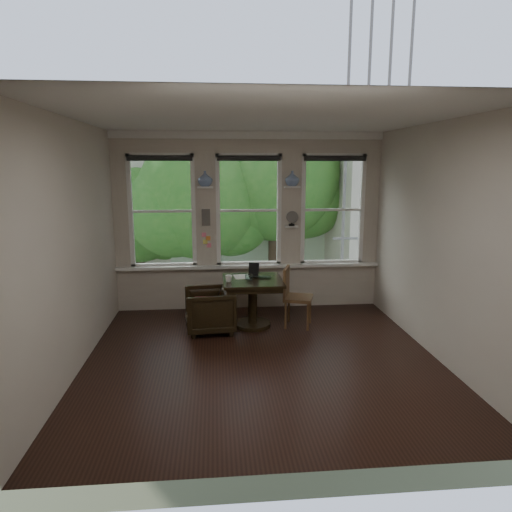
{
  "coord_description": "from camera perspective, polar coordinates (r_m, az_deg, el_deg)",
  "views": [
    {
      "loc": [
        -0.57,
        -5.49,
        2.45
      ],
      "look_at": [
        0.0,
        0.9,
        1.18
      ],
      "focal_mm": 32.0,
      "sensor_mm": 36.0,
      "label": 1
    }
  ],
  "objects": [
    {
      "name": "intercom",
      "position": [
        7.72,
        -6.27,
        4.85
      ],
      "size": [
        0.14,
        0.06,
        0.28
      ],
      "primitive_type": "cube",
      "color": "#59544F",
      "rests_on": "ground"
    },
    {
      "name": "wall_front",
      "position": [
        3.43,
        4.69,
        -4.91
      ],
      "size": [
        4.5,
        0.0,
        4.5
      ],
      "primitive_type": "plane",
      "rotation": [
        -1.57,
        0.0,
        0.0
      ],
      "color": "beige",
      "rests_on": "ground"
    },
    {
      "name": "table",
      "position": [
        7.05,
        -0.42,
        -5.88
      ],
      "size": [
        0.9,
        0.9,
        0.75
      ],
      "primitive_type": null,
      "color": "black",
      "rests_on": "ground"
    },
    {
      "name": "window_right",
      "position": [
        8.04,
        9.49,
        5.73
      ],
      "size": [
        1.1,
        0.12,
        1.9
      ],
      "primitive_type": null,
      "color": "white",
      "rests_on": "ground"
    },
    {
      "name": "desk_fan",
      "position": [
        7.79,
        4.49,
        4.41
      ],
      "size": [
        0.2,
        0.2,
        0.24
      ],
      "primitive_type": null,
      "color": "#59544F",
      "rests_on": "ground"
    },
    {
      "name": "papers",
      "position": [
        7.11,
        -1.85,
        -2.59
      ],
      "size": [
        0.25,
        0.32,
        0.0
      ],
      "primitive_type": "cube",
      "rotation": [
        0.0,
        0.0,
        0.12
      ],
      "color": "silver",
      "rests_on": "table"
    },
    {
      "name": "armchair_left",
      "position": [
        6.89,
        -5.84,
        -6.75
      ],
      "size": [
        0.79,
        0.77,
        0.66
      ],
      "primitive_type": "imported",
      "rotation": [
        0.0,
        0.0,
        -1.47
      ],
      "color": "black",
      "rests_on": "ground"
    },
    {
      "name": "drinking_glass",
      "position": [
        6.86,
        -0.88,
        -2.7
      ],
      "size": [
        0.14,
        0.14,
        0.1
      ],
      "primitive_type": "imported",
      "rotation": [
        0.0,
        0.0,
        -0.18
      ],
      "color": "white",
      "rests_on": "table"
    },
    {
      "name": "vase_right",
      "position": [
        7.76,
        4.54,
        9.64
      ],
      "size": [
        0.24,
        0.24,
        0.25
      ],
      "primitive_type": "imported",
      "color": "silver",
      "rests_on": "shelf_right"
    },
    {
      "name": "mug",
      "position": [
        6.8,
        -3.45,
        -2.83
      ],
      "size": [
        0.13,
        0.13,
        0.1
      ],
      "primitive_type": "imported",
      "rotation": [
        0.0,
        0.0,
        -0.21
      ],
      "color": "white",
      "rests_on": "table"
    },
    {
      "name": "wall_back",
      "position": [
        7.82,
        -0.92,
        4.26
      ],
      "size": [
        4.5,
        0.0,
        4.5
      ],
      "primitive_type": "plane",
      "rotation": [
        1.57,
        0.0,
        0.0
      ],
      "color": "beige",
      "rests_on": "ground"
    },
    {
      "name": "window_left",
      "position": [
        7.83,
        -11.62,
        5.51
      ],
      "size": [
        1.1,
        0.12,
        1.9
      ],
      "primitive_type": null,
      "color": "white",
      "rests_on": "ground"
    },
    {
      "name": "wall_right",
      "position": [
        6.25,
        21.78,
        1.68
      ],
      "size": [
        0.0,
        4.5,
        4.5
      ],
      "primitive_type": "plane",
      "rotation": [
        1.57,
        0.0,
        -1.57
      ],
      "color": "beige",
      "rests_on": "ground"
    },
    {
      "name": "shelf_right",
      "position": [
        7.76,
        4.53,
        8.61
      ],
      "size": [
        0.26,
        0.16,
        0.03
      ],
      "primitive_type": "cube",
      "color": "white",
      "rests_on": "ground"
    },
    {
      "name": "shelf_left",
      "position": [
        7.65,
        -6.36,
        8.54
      ],
      "size": [
        0.26,
        0.16,
        0.03
      ],
      "primitive_type": "cube",
      "color": "white",
      "rests_on": "ground"
    },
    {
      "name": "side_chair_right",
      "position": [
        7.07,
        5.31,
        -5.18
      ],
      "size": [
        0.53,
        0.53,
        0.92
      ],
      "primitive_type": null,
      "rotation": [
        0.0,
        0.0,
        1.26
      ],
      "color": "#462719",
      "rests_on": "ground"
    },
    {
      "name": "cushion_red",
      "position": [
        6.86,
        -5.86,
        -5.79
      ],
      "size": [
        0.45,
        0.45,
        0.06
      ],
      "primitive_type": "cube",
      "color": "maroon",
      "rests_on": "armchair_left"
    },
    {
      "name": "wall_left",
      "position": [
        5.82,
        -21.82,
        1.03
      ],
      "size": [
        0.0,
        4.5,
        4.5
      ],
      "primitive_type": "plane",
      "rotation": [
        1.57,
        0.0,
        1.57
      ],
      "color": "beige",
      "rests_on": "ground"
    },
    {
      "name": "ceiling",
      "position": [
        5.55,
        0.83,
        16.91
      ],
      "size": [
        4.5,
        4.5,
        0.0
      ],
      "primitive_type": "plane",
      "rotation": [
        3.14,
        0.0,
        0.0
      ],
      "color": "silver",
      "rests_on": "ground"
    },
    {
      "name": "ground",
      "position": [
        6.04,
        0.75,
        -12.69
      ],
      "size": [
        4.5,
        4.5,
        0.0
      ],
      "primitive_type": "plane",
      "color": "black",
      "rests_on": "ground"
    },
    {
      "name": "tablet",
      "position": [
        7.09,
        -0.28,
        -1.72
      ],
      "size": [
        0.18,
        0.12,
        0.22
      ],
      "primitive_type": "cube",
      "rotation": [
        -0.26,
        0.0,
        -0.29
      ],
      "color": "black",
      "rests_on": "table"
    },
    {
      "name": "sticky_notes",
      "position": [
        7.77,
        -6.22,
        2.29
      ],
      "size": [
        0.16,
        0.01,
        0.24
      ],
      "primitive_type": null,
      "color": "pink",
      "rests_on": "ground"
    },
    {
      "name": "laptop",
      "position": [
        7.01,
        0.56,
        -2.71
      ],
      "size": [
        0.36,
        0.3,
        0.02
      ],
      "primitive_type": "imported",
      "rotation": [
        0.0,
        0.0,
        -0.41
      ],
      "color": "black",
      "rests_on": "table"
    },
    {
      "name": "vase_left",
      "position": [
        7.65,
        -6.38,
        9.58
      ],
      "size": [
        0.24,
        0.24,
        0.25
      ],
      "primitive_type": "imported",
      "color": "silver",
      "rests_on": "shelf_left"
    },
    {
      "name": "window_center",
      "position": [
        7.8,
        -0.93,
        5.71
      ],
      "size": [
        1.1,
        0.12,
        1.9
      ],
      "primitive_type": null,
      "color": "white",
      "rests_on": "ground"
    }
  ]
}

